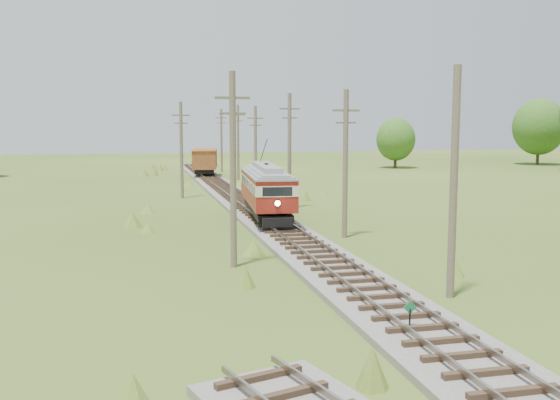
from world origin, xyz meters
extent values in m
plane|color=#304B16|center=(0.00, 0.00, 0.00)|extent=(260.00, 260.00, 0.00)
cube|color=#605B54|center=(0.00, 34.00, 0.12)|extent=(3.60, 96.00, 0.25)
cube|color=#726659|center=(-0.72, 34.00, 0.48)|extent=(0.08, 96.00, 0.17)
cube|color=#726659|center=(0.72, 34.00, 0.48)|extent=(0.08, 96.00, 0.17)
cube|color=#2D2116|center=(0.00, 34.00, 0.33)|extent=(2.40, 96.00, 0.16)
cylinder|color=black|center=(-0.20, 1.50, 0.40)|extent=(0.06, 0.06, 0.80)
cube|color=#19743D|center=(-0.20, 1.50, 0.85)|extent=(0.45, 0.03, 0.45)
cube|color=black|center=(0.00, 24.56, 0.97)|extent=(3.04, 10.16, 0.41)
cube|color=maroon|center=(0.00, 24.56, 1.87)|extent=(3.49, 11.06, 1.00)
cube|color=beige|center=(0.00, 24.56, 2.69)|extent=(3.52, 11.12, 0.63)
cube|color=black|center=(0.00, 24.56, 2.69)|extent=(3.50, 10.63, 0.50)
cube|color=maroon|center=(0.00, 24.56, 3.14)|extent=(3.49, 11.06, 0.27)
cube|color=gray|center=(0.00, 24.56, 3.44)|extent=(3.55, 11.18, 0.34)
cube|color=gray|center=(0.00, 24.56, 3.75)|extent=(1.86, 8.23, 0.36)
sphere|color=#FFF2BF|center=(-0.49, 19.06, 2.01)|extent=(0.33, 0.33, 0.33)
cylinder|color=black|center=(0.14, 26.18, 4.78)|extent=(0.43, 4.21, 1.75)
cylinder|color=black|center=(-1.04, 20.52, 0.92)|extent=(0.17, 0.73, 0.73)
cylinder|color=black|center=(0.31, 20.40, 0.92)|extent=(0.17, 0.73, 0.73)
cylinder|color=black|center=(-0.31, 28.72, 0.92)|extent=(0.17, 0.73, 0.73)
cylinder|color=black|center=(1.04, 28.60, 0.92)|extent=(0.17, 0.73, 0.73)
cube|color=black|center=(0.00, 62.13, 0.94)|extent=(3.32, 8.05, 0.54)
cube|color=brown|center=(0.00, 62.13, 2.30)|extent=(4.00, 8.98, 2.17)
cube|color=brown|center=(0.00, 62.13, 3.43)|extent=(4.08, 9.16, 0.13)
cylinder|color=black|center=(-1.17, 59.66, 0.99)|extent=(0.25, 0.88, 0.87)
cylinder|color=black|center=(0.44, 59.44, 0.99)|extent=(0.25, 0.88, 0.87)
cylinder|color=black|center=(-0.44, 64.82, 0.99)|extent=(0.25, 0.88, 0.87)
cylinder|color=black|center=(1.17, 64.59, 0.99)|extent=(0.25, 0.88, 0.87)
cone|color=gray|center=(3.84, 47.07, 0.62)|extent=(3.32, 3.32, 1.24)
cone|color=gray|center=(4.67, 46.03, 0.36)|extent=(1.87, 1.87, 0.73)
cylinder|color=brown|center=(3.10, 5.00, 4.40)|extent=(0.30, 0.30, 8.80)
cylinder|color=brown|center=(3.30, 18.00, 4.30)|extent=(0.30, 0.30, 8.60)
cube|color=brown|center=(3.30, 18.00, 7.40)|extent=(1.60, 0.12, 0.12)
cube|color=brown|center=(3.30, 18.00, 6.70)|extent=(1.20, 0.10, 0.10)
cylinder|color=brown|center=(3.20, 31.00, 4.50)|extent=(0.30, 0.30, 9.00)
cube|color=brown|center=(3.20, 31.00, 7.80)|extent=(1.60, 0.12, 0.12)
cube|color=brown|center=(3.20, 31.00, 7.10)|extent=(1.20, 0.10, 0.10)
cylinder|color=brown|center=(3.00, 44.00, 4.20)|extent=(0.30, 0.30, 8.40)
cube|color=brown|center=(3.00, 44.00, 7.20)|extent=(1.60, 0.12, 0.12)
cube|color=brown|center=(3.00, 44.00, 6.50)|extent=(1.20, 0.10, 0.10)
cylinder|color=brown|center=(3.40, 57.00, 4.45)|extent=(0.30, 0.30, 8.90)
cube|color=brown|center=(3.40, 57.00, 7.70)|extent=(1.60, 0.12, 0.12)
cube|color=brown|center=(3.40, 57.00, 7.00)|extent=(1.20, 0.10, 0.10)
cylinder|color=brown|center=(3.20, 70.00, 4.35)|extent=(0.30, 0.30, 8.70)
cube|color=brown|center=(3.20, 70.00, 7.50)|extent=(1.60, 0.12, 0.12)
cube|color=brown|center=(3.20, 70.00, 6.80)|extent=(1.20, 0.10, 0.10)
cylinder|color=brown|center=(-4.20, 12.00, 4.50)|extent=(0.30, 0.30, 9.00)
cube|color=brown|center=(-4.20, 12.00, 7.80)|extent=(1.60, 0.12, 0.12)
cube|color=brown|center=(-4.20, 12.00, 7.10)|extent=(1.20, 0.10, 0.10)
cylinder|color=brown|center=(-4.50, 40.00, 4.30)|extent=(0.30, 0.30, 8.60)
cube|color=brown|center=(-4.50, 40.00, 7.40)|extent=(1.60, 0.12, 0.12)
cube|color=brown|center=(-4.50, 40.00, 6.70)|extent=(1.20, 0.10, 0.10)
cylinder|color=#38281C|center=(56.00, 74.00, 1.80)|extent=(0.50, 0.50, 3.60)
ellipsoid|color=#2C5419|center=(56.00, 74.00, 6.20)|extent=(8.40, 8.40, 9.24)
cylinder|color=#38281C|center=(30.00, 72.00, 1.26)|extent=(0.50, 0.50, 2.52)
ellipsoid|color=#2C5419|center=(30.00, 72.00, 4.34)|extent=(5.88, 5.88, 6.47)
camera|label=1|loc=(-8.57, -16.24, 6.62)|focal=40.00mm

